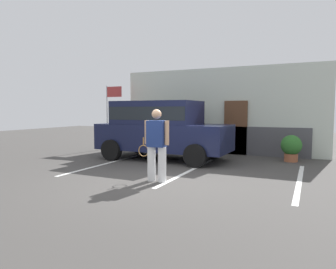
{
  "coord_description": "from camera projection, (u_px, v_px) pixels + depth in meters",
  "views": [
    {
      "loc": [
        3.42,
        -6.58,
        1.74
      ],
      "look_at": [
        -0.24,
        1.2,
        1.05
      ],
      "focal_mm": 32.76,
      "sensor_mm": 36.0,
      "label": 1
    }
  ],
  "objects": [
    {
      "name": "house_frontage",
      "position": [
        219.0,
        113.0,
        12.4
      ],
      "size": [
        8.23,
        0.4,
        3.42
      ],
      "color": "silver",
      "rests_on": "ground_plane"
    },
    {
      "name": "tennis_player_man",
      "position": [
        157.0,
        144.0,
        7.41
      ],
      "size": [
        0.91,
        0.27,
        1.76
      ],
      "rotation": [
        0.0,
        0.0,
        3.14
      ],
      "color": "white",
      "rests_on": "ground_plane"
    },
    {
      "name": "ground_plane",
      "position": [
        156.0,
        181.0,
        7.53
      ],
      "size": [
        40.0,
        40.0,
        0.0
      ],
      "primitive_type": "plane",
      "color": "#423F3D"
    },
    {
      "name": "parking_stripe_0",
      "position": [
        107.0,
        163.0,
        9.98
      ],
      "size": [
        0.12,
        4.4,
        0.01
      ],
      "primitive_type": "cube",
      "color": "silver",
      "rests_on": "ground_plane"
    },
    {
      "name": "parked_suv",
      "position": [
        161.0,
        127.0,
        10.78
      ],
      "size": [
        4.62,
        2.2,
        2.05
      ],
      "rotation": [
        0.0,
        0.0,
        -0.01
      ],
      "color": "#141938",
      "rests_on": "ground_plane"
    },
    {
      "name": "potted_plant_by_porch",
      "position": [
        291.0,
        147.0,
        10.32
      ],
      "size": [
        0.68,
        0.68,
        0.9
      ],
      "color": "#9E5638",
      "rests_on": "ground_plane"
    },
    {
      "name": "flag_pole",
      "position": [
        111.0,
        105.0,
        13.5
      ],
      "size": [
        0.8,
        0.05,
        2.81
      ],
      "color": "silver",
      "rests_on": "ground_plane"
    },
    {
      "name": "parking_stripe_2",
      "position": [
        299.0,
        181.0,
        7.53
      ],
      "size": [
        0.12,
        4.4,
        0.01
      ],
      "primitive_type": "cube",
      "color": "silver",
      "rests_on": "ground_plane"
    },
    {
      "name": "parking_stripe_1",
      "position": [
        190.0,
        171.0,
        8.75
      ],
      "size": [
        0.12,
        4.4,
        0.01
      ],
      "primitive_type": "cube",
      "color": "silver",
      "rests_on": "ground_plane"
    }
  ]
}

